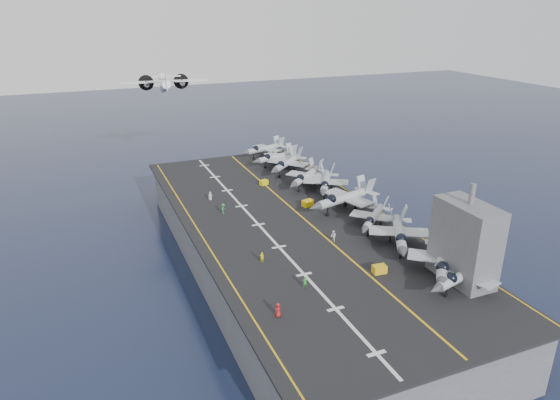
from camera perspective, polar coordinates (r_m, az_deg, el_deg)
name	(u,v)px	position (r m, az deg, el deg)	size (l,w,h in m)	color
ground	(288,268)	(99.72, 0.89, -7.75)	(500.00, 500.00, 0.00)	#142135
hull	(288,245)	(97.39, 0.91, -5.18)	(36.00, 90.00, 10.00)	#56595E
flight_deck	(288,221)	(95.18, 0.92, -2.38)	(38.00, 92.00, 0.40)	black
foul_line	(302,217)	(96.23, 2.56, -1.98)	(0.35, 90.00, 0.02)	gold
landing_centerline	(259,225)	(93.06, -2.47, -2.82)	(0.50, 90.00, 0.02)	silver
deck_edge_port	(201,234)	(90.27, -9.05, -3.88)	(0.25, 90.00, 0.02)	gold
deck_edge_stbd	(371,206)	(103.31, 10.38, -0.65)	(0.25, 90.00, 0.02)	gold
island_superstructure	(466,233)	(76.84, 20.52, -3.55)	(5.00, 10.00, 15.00)	#56595E
fighter_jet_0	(464,274)	(76.55, 20.27, -7.94)	(15.29, 12.08, 4.67)	gray
fighter_jet_1	(442,259)	(79.02, 18.05, -6.44)	(17.58, 18.26, 5.30)	#9EA7B0
fighter_jet_2	(399,232)	(86.12, 13.47, -3.60)	(16.33, 18.11, 5.24)	#9FA7AF
fighter_jet_3	(374,217)	(92.24, 10.65, -1.88)	(15.61, 15.40, 4.57)	gray
fighter_jet_4	(345,197)	(99.13, 7.42, 0.34)	(18.80, 15.01, 5.71)	#959EA5
fighter_jet_5	(326,182)	(108.38, 5.24, 2.10)	(15.97, 17.60, 5.09)	#8D949C
fighter_jet_6	(306,176)	(112.01, 3.05, 2.80)	(17.45, 16.84, 5.07)	gray
fighter_jet_7	(287,162)	(121.27, 0.78, 4.31)	(17.73, 17.29, 5.17)	#939CA2
fighter_jet_8	(277,156)	(127.16, -0.37, 5.02)	(15.60, 12.53, 4.72)	gray
tow_cart_a	(379,269)	(78.14, 11.29, -7.76)	(2.18, 1.53, 1.24)	gold
tow_cart_b	(308,203)	(101.41, 3.18, -0.36)	(2.44, 1.89, 1.30)	#DCB008
tow_cart_c	(264,182)	(113.56, -1.86, 2.02)	(2.11, 1.72, 1.09)	#D9C909
crew_0	(278,310)	(66.65, -0.22, -12.46)	(1.40, 1.18, 1.99)	#B21919
crew_1	(262,257)	(79.59, -2.08, -6.56)	(1.22, 1.03, 1.72)	yellow
crew_3	(223,209)	(98.11, -6.50, -1.00)	(1.34, 1.47, 2.04)	#258637
crew_5	(210,196)	(105.42, -7.97, 0.47)	(1.12, 0.78, 1.80)	silver
crew_6	(305,282)	(72.94, 2.86, -9.35)	(1.07, 0.73, 1.76)	green
crew_7	(333,236)	(86.64, 6.12, -4.12)	(0.84, 1.24, 2.03)	white
transport_plane	(165,86)	(142.70, -13.03, 12.53)	(24.63, 18.00, 5.48)	silver
fighter_jet_9	(265,148)	(134.77, -1.75, 5.95)	(15.60, 12.53, 4.72)	gray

